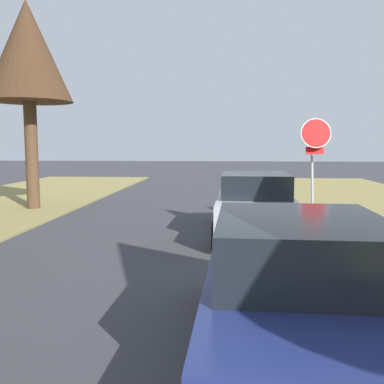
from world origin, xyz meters
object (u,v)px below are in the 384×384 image
at_px(stop_sign_far, 315,149).
at_px(street_tree_left_mid_b, 28,53).
at_px(parked_sedan_silver, 255,207).
at_px(parked_sedan_navy, 297,296).

relative_size(stop_sign_far, street_tree_left_mid_b, 0.41).
distance_m(stop_sign_far, street_tree_left_mid_b, 9.97).
bearing_deg(street_tree_left_mid_b, parked_sedan_silver, -26.71).
relative_size(stop_sign_far, parked_sedan_navy, 0.66).
relative_size(stop_sign_far, parked_sedan_silver, 0.66).
height_order(street_tree_left_mid_b, parked_sedan_silver, street_tree_left_mid_b).
relative_size(street_tree_left_mid_b, parked_sedan_silver, 1.59).
xyz_separation_m(stop_sign_far, parked_sedan_navy, (-1.67, -7.51, -1.44)).
distance_m(parked_sedan_navy, parked_sedan_silver, 6.35).
distance_m(street_tree_left_mid_b, parked_sedan_navy, 13.35).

